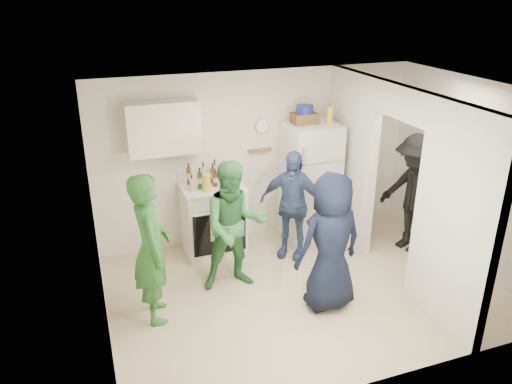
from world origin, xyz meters
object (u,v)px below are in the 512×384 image
Objects in this scene: person_green_center at (235,226)px; person_denim at (292,205)px; stove at (213,218)px; wicker_basket at (304,118)px; person_navy at (330,243)px; blue_bowl at (305,109)px; fridge at (310,182)px; person_green_left at (151,249)px; yellow_cup_stack_top at (330,115)px; person_nook at (414,194)px.

person_green_center is 1.07× the size of person_denim.
person_green_center is (0.02, -0.98, 0.33)m from stove.
person_denim is at bearing -126.91° from wicker_basket.
person_navy is at bearing -53.47° from person_denim.
blue_bowl reaches higher than person_green_center.
person_green_left is at bearing -153.54° from fridge.
blue_bowl reaches higher than person_navy.
fridge is 1.75m from person_green_center.
yellow_cup_stack_top reaches higher than person_nook.
fridge is at bearing -60.83° from person_green_left.
stove is 4.24× the size of blue_bowl.
blue_bowl is at bearing 42.10° from person_green_center.
person_denim is at bearing -136.22° from fridge.
person_navy is at bearing -115.40° from yellow_cup_stack_top.
person_navy is (0.93, -1.76, 0.33)m from stove.
wicker_basket is 1.97m from person_green_center.
person_nook is (2.67, 0.06, 0.03)m from person_green_center.
person_navy is at bearing -107.77° from fridge.
yellow_cup_stack_top is 3.14m from person_green_left.
fridge is at bearing -1.16° from stove.
blue_bowl is 0.14× the size of person_green_center.
blue_bowl is at bearing 153.43° from fridge.
blue_bowl is 2.04m from person_green_center.
yellow_cup_stack_top is 0.16× the size of person_denim.
fridge is 7.06× the size of yellow_cup_stack_top.
yellow_cup_stack_top is 2.16m from person_green_center.
stove is 1.70m from person_green_left.
yellow_cup_stack_top is 0.14× the size of person_green_left.
wicker_basket is at bearing 153.43° from fridge.
wicker_basket is 1.25m from person_denim.
wicker_basket is at bearing -109.93° from person_navy.
blue_bowl reaches higher than person_green_left.
person_denim is at bearing -116.54° from person_nook.
person_denim is 1.74m from person_nook.
stove is 0.57× the size of person_green_left.
person_denim is at bearing -152.48° from yellow_cup_stack_top.
blue_bowl is (-0.10, 0.05, 1.09)m from fridge.
person_green_left is 2.18m from person_denim.
fridge is 7.36× the size of blue_bowl.
person_green_center is at bearing -114.37° from person_denim.
stove is at bearing -167.24° from person_denim.
wicker_basket is at bearing 92.54° from person_denim.
yellow_cup_stack_top is (0.22, -0.10, 1.01)m from fridge.
wicker_basket reaches higher than person_green_center.
person_green_left reaches higher than person_navy.
yellow_cup_stack_top is (0.32, -0.15, -0.08)m from blue_bowl.
blue_bowl is at bearing 0.00° from wicker_basket.
stove is 2.91× the size of wicker_basket.
person_denim reaches higher than stove.
yellow_cup_stack_top is 2.09m from person_navy.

